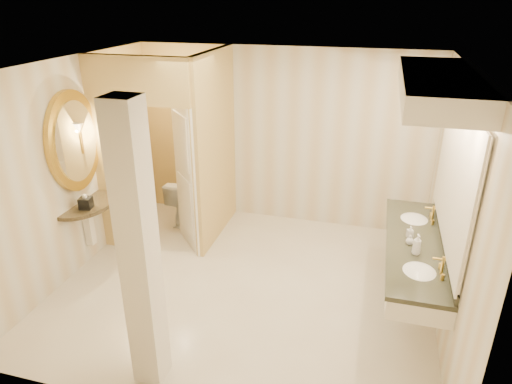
{
  "coord_description": "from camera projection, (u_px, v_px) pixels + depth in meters",
  "views": [
    {
      "loc": [
        1.4,
        -4.58,
        3.4
      ],
      "look_at": [
        0.09,
        0.2,
        1.22
      ],
      "focal_mm": 32.0,
      "sensor_mm": 36.0,
      "label": 1
    }
  ],
  "objects": [
    {
      "name": "toilet",
      "position": [
        186.0,
        200.0,
        7.24
      ],
      "size": [
        0.45,
        0.74,
        0.73
      ],
      "primitive_type": "imported",
      "rotation": [
        0.0,
        0.0,
        3.09
      ],
      "color": "white",
      "rests_on": "floor"
    },
    {
      "name": "soap_bottle_b",
      "position": [
        410.0,
        240.0,
        4.94
      ],
      "size": [
        0.09,
        0.09,
        0.11
      ],
      "primitive_type": "imported",
      "rotation": [
        0.0,
        0.0,
        0.13
      ],
      "color": "silver",
      "rests_on": "vanity"
    },
    {
      "name": "floor",
      "position": [
        245.0,
        286.0,
        5.75
      ],
      "size": [
        4.5,
        4.5,
        0.0
      ],
      "primitive_type": "plane",
      "color": "silver",
      "rests_on": "ground"
    },
    {
      "name": "soap_bottle_a",
      "position": [
        410.0,
        232.0,
        5.08
      ],
      "size": [
        0.08,
        0.08,
        0.13
      ],
      "primitive_type": "imported",
      "rotation": [
        0.0,
        0.0,
        0.33
      ],
      "color": "beige",
      "rests_on": "vanity"
    },
    {
      "name": "soap_bottle_c",
      "position": [
        417.0,
        244.0,
        4.73
      ],
      "size": [
        0.11,
        0.11,
        0.23
      ],
      "primitive_type": "imported",
      "rotation": [
        0.0,
        0.0,
        0.28
      ],
      "color": "#C6B28C",
      "rests_on": "vanity"
    },
    {
      "name": "tissue_box",
      "position": [
        86.0,
        203.0,
        5.76
      ],
      "size": [
        0.17,
        0.17,
        0.15
      ],
      "primitive_type": "cube",
      "rotation": [
        0.0,
        0.0,
        0.21
      ],
      "color": "black",
      "rests_on": "console_shelf"
    },
    {
      "name": "pillar",
      "position": [
        139.0,
        253.0,
        3.89
      ],
      "size": [
        0.27,
        0.27,
        2.7
      ],
      "primitive_type": "cube",
      "color": "white",
      "rests_on": "floor"
    },
    {
      "name": "wall_back",
      "position": [
        281.0,
        138.0,
        6.97
      ],
      "size": [
        4.5,
        0.02,
        2.7
      ],
      "primitive_type": "cube",
      "color": "beige",
      "rests_on": "floor"
    },
    {
      "name": "vanity",
      "position": [
        430.0,
        179.0,
        4.69
      ],
      "size": [
        0.75,
        2.36,
        2.09
      ],
      "color": "white",
      "rests_on": "floor"
    },
    {
      "name": "wall_right",
      "position": [
        454.0,
        210.0,
        4.66
      ],
      "size": [
        0.02,
        4.0,
        2.7
      ],
      "primitive_type": "cube",
      "color": "beige",
      "rests_on": "floor"
    },
    {
      "name": "console_shelf",
      "position": [
        78.0,
        168.0,
        5.78
      ],
      "size": [
        0.98,
        0.98,
        1.94
      ],
      "color": "black",
      "rests_on": "floor"
    },
    {
      "name": "wall_left",
      "position": [
        73.0,
        169.0,
        5.74
      ],
      "size": [
        0.02,
        4.0,
        2.7
      ],
      "primitive_type": "cube",
      "color": "beige",
      "rests_on": "floor"
    },
    {
      "name": "toilet_closet",
      "position": [
        185.0,
        150.0,
        6.31
      ],
      "size": [
        1.5,
        1.55,
        2.7
      ],
      "color": "#F4DB7F",
      "rests_on": "floor"
    },
    {
      "name": "wall_sconce",
      "position": [
        110.0,
        132.0,
        5.89
      ],
      "size": [
        0.14,
        0.14,
        0.42
      ],
      "color": "gold",
      "rests_on": "toilet_closet"
    },
    {
      "name": "wall_front",
      "position": [
        168.0,
        288.0,
        3.44
      ],
      "size": [
        4.5,
        0.02,
        2.7
      ],
      "primitive_type": "cube",
      "color": "beige",
      "rests_on": "floor"
    },
    {
      "name": "ceiling",
      "position": [
        242.0,
        66.0,
        4.66
      ],
      "size": [
        4.5,
        4.5,
        0.0
      ],
      "primitive_type": "plane",
      "rotation": [
        3.14,
        0.0,
        0.0
      ],
      "color": "silver",
      "rests_on": "wall_back"
    }
  ]
}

